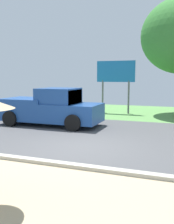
% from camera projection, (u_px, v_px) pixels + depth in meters
% --- Properties ---
extents(ground_plane, '(40.00, 22.00, 0.20)m').
position_uv_depth(ground_plane, '(105.00, 132.00, 11.82)').
color(ground_plane, '#4C4C4F').
extents(pickup_truck, '(5.20, 2.28, 1.88)m').
position_uv_depth(pickup_truck, '(51.00, 108.00, 13.14)').
color(pickup_truck, '#1E478C').
rests_on(pickup_truck, ground_plane).
extents(roadside_billboard, '(2.60, 0.12, 3.50)m').
position_uv_depth(roadside_billboard, '(116.00, 75.00, 17.35)').
color(roadside_billboard, slate).
rests_on(roadside_billboard, ground_plane).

